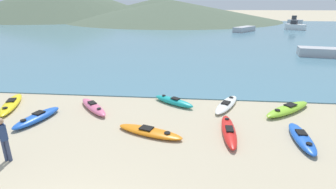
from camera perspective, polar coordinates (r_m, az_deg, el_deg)
The scene contains 18 objects.
bay_water at distance 49.81m, azimuth 2.16°, elevation 13.28°, with size 160.00×70.00×0.06m, color teal.
far_hill_left at distance 110.11m, azimuth -22.01°, elevation 18.54°, with size 73.15×73.15×12.35m, color #4C5B47.
far_hill_midleft at distance 102.31m, azimuth -1.51°, elevation 18.42°, with size 62.53×62.53×7.11m, color #4C5B47.
far_hill_midright at distance 87.21m, azimuth 0.92°, elevation 17.91°, with size 66.84×66.84×6.07m, color #4C5B47.
kayak_on_sand_0 at distance 12.09m, azimuth 27.09°, elevation -8.40°, with size 0.77×2.75×0.37m.
kayak_on_sand_1 at distance 16.54m, azimuth -31.00°, elevation -1.82°, with size 1.85×3.43×0.36m.
kayak_on_sand_2 at distance 14.36m, azimuth -15.93°, elevation -2.58°, with size 2.38×2.59×0.38m.
kayak_on_sand_3 at distance 14.85m, azimuth 24.65°, elevation -2.88°, with size 3.12×2.84×0.40m.
kayak_on_sand_4 at distance 14.53m, azimuth 1.23°, elevation -1.48°, with size 2.48×1.95×0.40m.
kayak_on_sand_5 at distance 11.64m, azimuth 13.10°, elevation -7.69°, with size 0.60×3.17×0.37m.
kayak_on_sand_6 at distance 11.37m, azimuth -4.02°, elevation -8.07°, with size 3.12×1.73×0.29m.
kayak_on_sand_7 at distance 14.56m, azimuth 12.62°, elevation -2.11°, with size 1.87×3.07×0.32m.
kayak_on_sand_8 at distance 14.01m, azimuth -26.60°, elevation -4.49°, with size 1.43×2.80×0.40m.
person_near_foreground at distance 10.83m, azimuth -32.20°, elevation -7.84°, with size 0.34×0.30×1.66m.
moored_boat_0 at distance 31.84m, azimuth 30.99°, elevation 7.90°, with size 5.38×2.86×0.88m.
moored_boat_1 at distance 72.92m, azimuth 25.90°, elevation 14.03°, with size 3.74×3.21×2.28m.
moored_boat_2 at distance 53.62m, azimuth 16.26°, elevation 13.51°, with size 4.98×5.88×0.92m.
moored_boat_3 at distance 60.94m, azimuth 25.97°, elevation 13.18°, with size 3.95×3.54×1.87m.
Camera 1 is at (3.01, -3.85, 5.37)m, focal length 28.00 mm.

